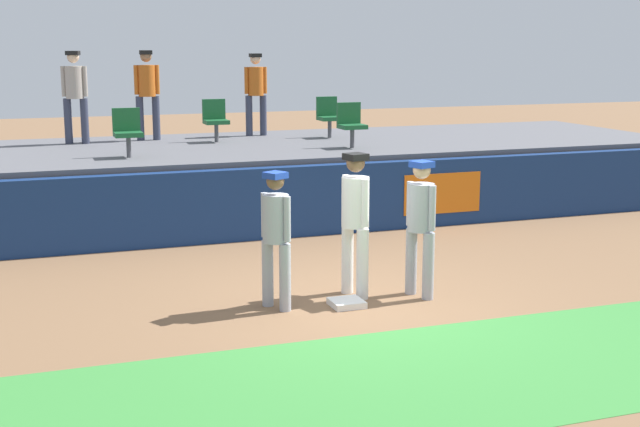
% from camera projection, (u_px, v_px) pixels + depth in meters
% --- Properties ---
extents(ground_plane, '(60.00, 60.00, 0.00)m').
position_uv_depth(ground_plane, '(359.00, 306.00, 10.98)').
color(ground_plane, brown).
extents(grass_foreground_strip, '(18.00, 2.80, 0.01)m').
position_uv_depth(grass_foreground_strip, '(450.00, 374.00, 8.73)').
color(grass_foreground_strip, '#388438').
rests_on(grass_foreground_strip, ground_plane).
extents(first_base, '(0.40, 0.40, 0.08)m').
position_uv_depth(first_base, '(347.00, 303.00, 10.96)').
color(first_base, white).
rests_on(first_base, ground_plane).
extents(player_fielder_home, '(0.43, 0.60, 1.87)m').
position_uv_depth(player_fielder_home, '(355.00, 214.00, 11.22)').
color(player_fielder_home, white).
rests_on(player_fielder_home, ground_plane).
extents(player_runner_visitor, '(0.44, 0.44, 1.71)m').
position_uv_depth(player_runner_visitor, '(276.00, 230.00, 10.70)').
color(player_runner_visitor, '#9EA3AD').
rests_on(player_runner_visitor, ground_plane).
extents(player_coach_visitor, '(0.42, 0.48, 1.78)m').
position_uv_depth(player_coach_visitor, '(421.00, 219.00, 11.19)').
color(player_coach_visitor, '#9EA3AD').
rests_on(player_coach_visitor, ground_plane).
extents(field_wall, '(18.00, 0.26, 1.20)m').
position_uv_depth(field_wall, '(268.00, 203.00, 14.64)').
color(field_wall, navy).
rests_on(field_wall, ground_plane).
extents(bleacher_platform, '(18.00, 4.80, 1.29)m').
position_uv_depth(bleacher_platform, '(231.00, 178.00, 17.00)').
color(bleacher_platform, '#59595E').
rests_on(bleacher_platform, ground_plane).
extents(seat_front_left, '(0.47, 0.44, 0.84)m').
position_uv_depth(seat_front_left, '(127.00, 130.00, 15.06)').
color(seat_front_left, '#4C4C51').
rests_on(seat_front_left, bleacher_platform).
extents(seat_front_right, '(0.47, 0.44, 0.84)m').
position_uv_depth(seat_front_right, '(351.00, 122.00, 16.42)').
color(seat_front_right, '#4C4C51').
rests_on(seat_front_right, bleacher_platform).
extents(seat_back_right, '(0.45, 0.44, 0.84)m').
position_uv_depth(seat_back_right, '(329.00, 115.00, 18.15)').
color(seat_back_right, '#4C4C51').
rests_on(seat_back_right, bleacher_platform).
extents(seat_back_center, '(0.46, 0.44, 0.84)m').
position_uv_depth(seat_back_center, '(215.00, 118.00, 17.36)').
color(seat_back_center, '#4C4C51').
rests_on(seat_back_center, bleacher_platform).
extents(spectator_hooded, '(0.48, 0.34, 1.72)m').
position_uv_depth(spectator_hooded, '(256.00, 88.00, 18.41)').
color(spectator_hooded, '#33384C').
rests_on(spectator_hooded, bleacher_platform).
extents(spectator_capped, '(0.48, 0.42, 1.79)m').
position_uv_depth(spectator_capped, '(75.00, 90.00, 16.92)').
color(spectator_capped, '#33384C').
rests_on(spectator_capped, bleacher_platform).
extents(spectator_casual, '(0.50, 0.36, 1.79)m').
position_uv_depth(spectator_casual, '(147.00, 88.00, 17.54)').
color(spectator_casual, '#33384C').
rests_on(spectator_casual, bleacher_platform).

